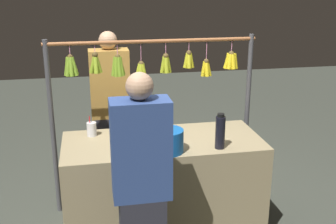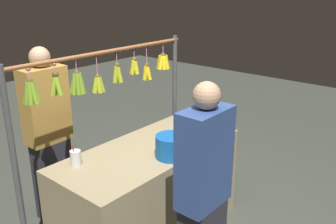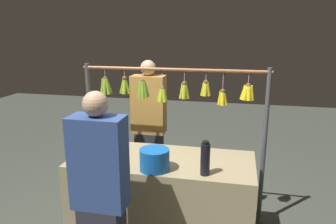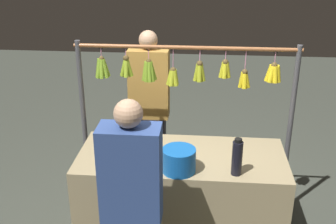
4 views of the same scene
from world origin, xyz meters
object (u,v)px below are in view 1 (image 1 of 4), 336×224
object	(u,v)px
blue_bucket	(167,141)
vendor_person	(111,113)
drink_cup	(92,129)
customer_person	(142,192)
water_bottle	(220,132)

from	to	relation	value
blue_bucket	vendor_person	size ratio (longest dim) A/B	0.15
blue_bucket	drink_cup	bearing A→B (deg)	-38.95
blue_bucket	customer_person	bearing A→B (deg)	61.70
drink_cup	customer_person	xyz separation A→B (m)	(-0.29, 0.93, -0.11)
vendor_person	drink_cup	bearing A→B (deg)	73.48
customer_person	water_bottle	bearing A→B (deg)	-144.49
drink_cup	water_bottle	bearing A→B (deg)	154.77
water_bottle	drink_cup	bearing A→B (deg)	-25.23
water_bottle	vendor_person	bearing A→B (deg)	-55.61
drink_cup	vendor_person	xyz separation A→B (m)	(-0.20, -0.67, -0.09)
blue_bucket	drink_cup	world-z (taller)	blue_bucket
water_bottle	blue_bucket	size ratio (longest dim) A/B	1.16
blue_bucket	customer_person	size ratio (longest dim) A/B	0.16
blue_bucket	customer_person	distance (m)	0.57
water_bottle	drink_cup	distance (m)	1.07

